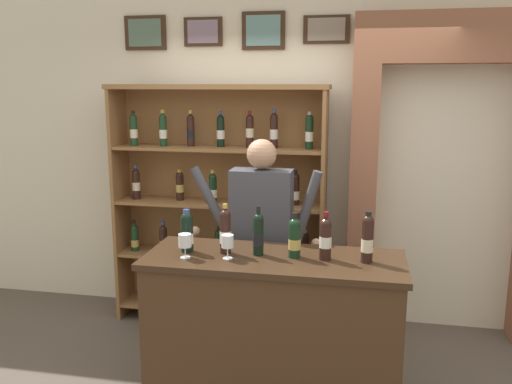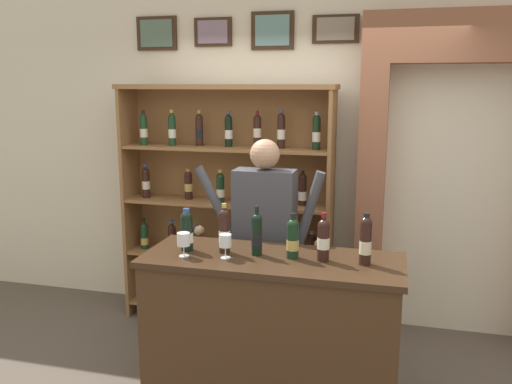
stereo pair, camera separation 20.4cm
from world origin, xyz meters
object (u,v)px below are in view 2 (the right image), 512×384
tasting_bottle_riserva (323,239)px  wine_glass_right (184,241)px  tasting_bottle_brunello (187,231)px  wine_glass_center (225,242)px  shopkeeper (264,227)px  tasting_bottle_prosecco (293,238)px  tasting_bottle_rosso (257,234)px  tasting_bottle_grappa (366,240)px  tasting_counter (272,333)px  tasting_bottle_vin_santo (224,230)px  wine_shelf (227,198)px

tasting_bottle_riserva → wine_glass_right: 0.87m
tasting_bottle_brunello → wine_glass_center: (0.29, -0.09, -0.03)m
shopkeeper → tasting_bottle_prosecco: size_ratio=5.95×
tasting_bottle_rosso → tasting_bottle_prosecco: size_ratio=1.11×
tasting_bottle_prosecco → tasting_bottle_grappa: size_ratio=0.90×
tasting_counter → tasting_bottle_vin_santo: (-0.32, 0.02, 0.66)m
wine_shelf → tasting_bottle_grappa: size_ratio=6.55×
tasting_bottle_prosecco → tasting_bottle_riserva: bearing=-2.4°
tasting_bottle_rosso → tasting_bottle_riserva: bearing=-1.6°
tasting_bottle_rosso → wine_glass_right: size_ratio=2.06×
tasting_bottle_vin_santo → wine_glass_center: tasting_bottle_vin_santo is taller
wine_glass_center → tasting_bottle_vin_santo: bearing=110.7°
tasting_bottle_vin_santo → tasting_bottle_riserva: bearing=-0.5°
tasting_bottle_vin_santo → tasting_bottle_riserva: (0.64, -0.01, -0.01)m
tasting_bottle_grappa → wine_glass_center: bearing=-173.0°
tasting_bottle_prosecco → tasting_counter: bearing=-170.5°
tasting_counter → wine_glass_center: bearing=-161.8°
tasting_bottle_brunello → tasting_bottle_rosso: (0.46, 0.03, 0.01)m
wine_shelf → tasting_bottle_rosso: (0.57, -1.18, 0.05)m
tasting_bottle_brunello → tasting_bottle_vin_santo: bearing=4.3°
tasting_bottle_vin_santo → wine_glass_center: 0.12m
wine_shelf → shopkeeper: (0.49, -0.65, -0.06)m
tasting_counter → tasting_bottle_grappa: bearing=1.2°
tasting_bottle_rosso → wine_glass_center: 0.21m
tasting_counter → wine_glass_center: 0.68m
tasting_bottle_vin_santo → tasting_counter: bearing=-3.4°
tasting_bottle_rosso → tasting_bottle_riserva: (0.42, -0.01, -0.00)m
tasting_counter → tasting_bottle_grappa: tasting_bottle_grappa is taller
wine_shelf → tasting_bottle_grappa: wine_shelf is taller
wine_shelf → tasting_bottle_grappa: bearing=-43.7°
tasting_bottle_rosso → tasting_bottle_grappa: size_ratio=1.00×
tasting_bottle_riserva → wine_glass_right: bearing=-170.8°
wine_shelf → tasting_bottle_rosso: size_ratio=6.55×
tasting_bottle_grappa → wine_glass_right: tasting_bottle_grappa is taller
shopkeeper → tasting_bottle_grappa: bearing=-35.7°
tasting_bottle_brunello → wine_glass_right: size_ratio=1.82×
wine_shelf → tasting_bottle_vin_santo: 1.24m
tasting_bottle_rosso → tasting_bottle_vin_santo: bearing=-178.3°
tasting_bottle_prosecco → tasting_bottle_rosso: bearing=179.1°
tasting_counter → tasting_bottle_brunello: bearing=-180.0°
tasting_counter → tasting_bottle_rosso: (-0.10, 0.02, 0.65)m
tasting_counter → tasting_bottle_grappa: (0.57, 0.01, 0.66)m
wine_glass_right → tasting_bottle_riserva: bearing=9.2°
wine_glass_center → tasting_bottle_riserva: bearing=9.9°
tasting_bottle_prosecco → wine_glass_right: bearing=-167.6°
shopkeeper → tasting_bottle_riserva: bearing=-47.1°
tasting_bottle_brunello → tasting_bottle_vin_santo: (0.25, 0.02, 0.01)m
wine_glass_center → tasting_bottle_grappa: bearing=7.0°
wine_shelf → tasting_bottle_vin_santo: bearing=-73.2°
tasting_counter → shopkeeper: size_ratio=0.96×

